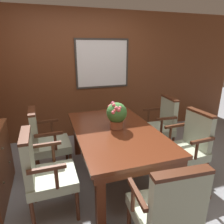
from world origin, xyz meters
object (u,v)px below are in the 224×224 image
chair_head_near (167,210)px  potted_plant (117,114)px  dining_table (115,136)px  chair_right_near (189,144)px  chair_left_near (44,171)px  chair_right_far (161,123)px  chair_left_far (45,139)px

chair_head_near → potted_plant: (0.03, 1.31, 0.38)m
dining_table → potted_plant: size_ratio=4.89×
chair_right_near → chair_left_near: size_ratio=1.00×
chair_right_far → potted_plant: potted_plant is taller
chair_right_far → chair_left_far: same height
chair_right_near → potted_plant: (-0.87, 0.43, 0.38)m
chair_right_near → dining_table: bearing=-116.1°
dining_table → chair_left_near: size_ratio=1.81×
dining_table → chair_right_far: 1.05m
dining_table → chair_right_near: chair_right_near is taller
chair_right_far → chair_left_far: (-1.87, -0.04, 0.00)m
chair_right_near → chair_right_far: same height
chair_left_near → chair_head_near: bearing=-133.2°
chair_right_far → dining_table: bearing=-62.3°
dining_table → chair_head_near: chair_head_near is taller
chair_right_near → potted_plant: 1.04m
potted_plant → chair_left_near: bearing=-154.7°
chair_right_far → chair_left_near: same height
potted_plant → chair_right_near: bearing=-26.0°
chair_left_near → chair_left_far: (0.02, 0.78, 0.00)m
chair_head_near → dining_table: bearing=-86.1°
dining_table → potted_plant: 0.30m
chair_head_near → potted_plant: bearing=-87.4°
potted_plant → dining_table: bearing=-123.6°
dining_table → chair_left_far: size_ratio=1.81×
chair_right_far → chair_head_near: bearing=-25.2°
chair_right_near → chair_left_far: bearing=-115.7°
chair_left_near → chair_left_far: bearing=-2.6°
chair_left_far → potted_plant: 1.07m
dining_table → chair_right_far: (0.96, 0.41, -0.09)m
chair_right_far → chair_left_far: size_ratio=1.00×
chair_left_far → chair_head_near: size_ratio=1.00×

